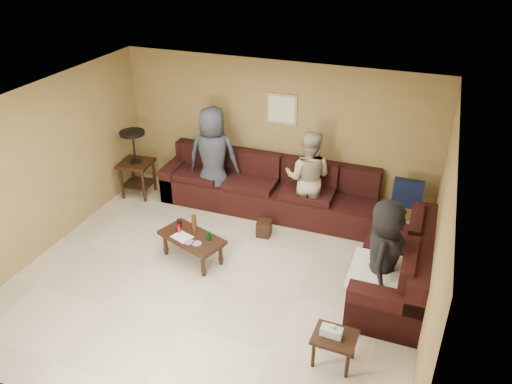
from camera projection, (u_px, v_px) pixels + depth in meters
room at (214, 173)px, 6.26m from camera, size 5.60×5.50×2.50m
sectional_sofa at (304, 216)px, 7.90m from camera, size 4.65×2.90×0.97m
coffee_table at (192, 239)px, 7.29m from camera, size 1.09×0.79×0.69m
end_table_left at (136, 162)px, 8.90m from camera, size 0.59×0.59×1.24m
side_table_right at (334, 339)px, 5.56m from camera, size 0.50×0.42×0.55m
waste_bin at (264, 228)px, 7.95m from camera, size 0.23×0.23×0.26m
wall_art at (282, 109)px, 8.25m from camera, size 0.52×0.04×0.52m
person_left at (213, 158)px, 8.48m from camera, size 0.96×0.72×1.79m
person_middle at (308, 178)px, 8.03m from camera, size 0.81×0.64×1.60m
person_right at (383, 256)px, 6.20m from camera, size 0.55×0.80×1.56m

